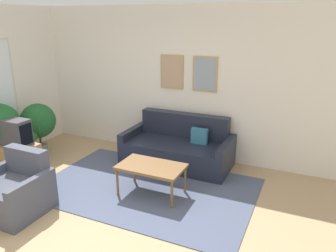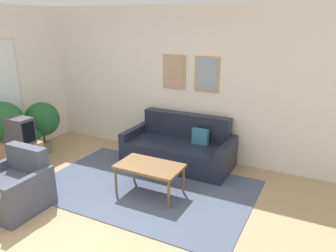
# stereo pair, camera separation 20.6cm
# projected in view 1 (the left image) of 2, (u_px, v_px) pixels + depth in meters

# --- Properties ---
(ground_plane) EXTENTS (16.00, 16.00, 0.00)m
(ground_plane) POSITION_uv_depth(u_px,v_px,m) (72.00, 228.00, 4.00)
(ground_plane) COLOR tan
(area_rug) EXTENTS (3.18, 2.04, 0.01)m
(area_rug) POSITION_uv_depth(u_px,v_px,m) (147.00, 188.00, 4.96)
(area_rug) COLOR #4C5670
(area_rug) RESTS_ON ground_plane
(wall_back) EXTENTS (8.00, 0.09, 2.70)m
(wall_back) POSITION_uv_depth(u_px,v_px,m) (167.00, 82.00, 5.99)
(wall_back) COLOR white
(wall_back) RESTS_ON ground_plane
(couch) EXTENTS (1.87, 0.90, 0.85)m
(couch) POSITION_uv_depth(u_px,v_px,m) (178.00, 148.00, 5.75)
(couch) COLOR #1E2333
(couch) RESTS_ON ground_plane
(coffee_table) EXTENTS (0.94, 0.56, 0.45)m
(coffee_table) POSITION_uv_depth(u_px,v_px,m) (151.00, 168.00, 4.68)
(coffee_table) COLOR brown
(coffee_table) RESTS_ON ground_plane
(tv_stand) EXTENTS (0.81, 0.42, 0.51)m
(tv_stand) POSITION_uv_depth(u_px,v_px,m) (15.00, 158.00, 5.41)
(tv_stand) COLOR #A87F51
(tv_stand) RESTS_ON ground_plane
(tv) EXTENTS (0.67, 0.28, 0.43)m
(tv) POSITION_uv_depth(u_px,v_px,m) (11.00, 132.00, 5.26)
(tv) COLOR #424247
(tv) RESTS_ON tv_stand
(armchair) EXTENTS (0.82, 0.76, 0.80)m
(armchair) POSITION_uv_depth(u_px,v_px,m) (15.00, 192.00, 4.30)
(armchair) COLOR #474C5B
(armchair) RESTS_ON ground_plane
(potted_plant_by_window) EXTENTS (0.63, 0.63, 0.99)m
(potted_plant_by_window) POSITION_uv_depth(u_px,v_px,m) (38.00, 122.00, 6.00)
(potted_plant_by_window) COLOR slate
(potted_plant_by_window) RESTS_ON ground_plane
(potted_plant_small) EXTENTS (0.39, 0.39, 0.70)m
(potted_plant_small) POSITION_uv_depth(u_px,v_px,m) (28.00, 137.00, 5.90)
(potted_plant_small) COLOR beige
(potted_plant_small) RESTS_ON ground_plane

